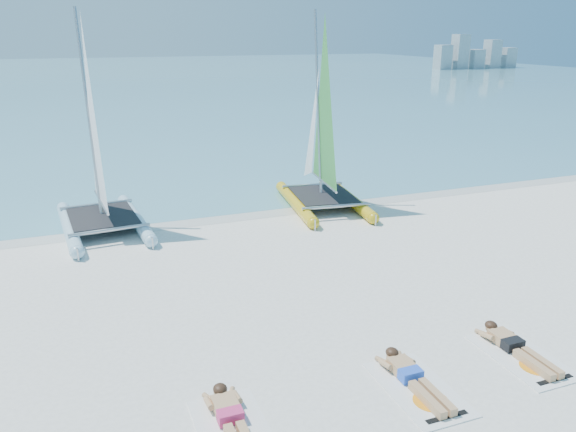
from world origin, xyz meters
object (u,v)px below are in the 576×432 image
at_px(towel_b, 418,389).
at_px(sunbather_b, 412,376).
at_px(catamaran_blue, 97,165).
at_px(catamaran_yellow, 320,143).
at_px(sunbather_a, 231,418).
at_px(sunbather_c, 514,346).
at_px(towel_c, 521,356).

height_order(towel_b, sunbather_b, sunbather_b).
xyz_separation_m(catamaran_blue, sunbather_b, (4.18, -9.64, -1.75)).
relative_size(catamaran_blue, catamaran_yellow, 1.00).
xyz_separation_m(sunbather_a, towel_b, (3.00, -0.24, -0.11)).
xyz_separation_m(catamaran_yellow, sunbather_c, (-0.48, -9.61, -1.86)).
distance_m(sunbather_a, sunbather_c, 5.21).
height_order(sunbather_a, towel_c, sunbather_a).
xyz_separation_m(catamaran_blue, sunbather_a, (1.18, -9.59, -1.75)).
relative_size(sunbather_a, towel_c, 0.93).
height_order(catamaran_blue, sunbather_a, catamaran_blue).
xyz_separation_m(catamaran_yellow, towel_b, (-2.69, -9.96, -1.97)).
relative_size(sunbather_a, towel_b, 0.93).
relative_size(sunbather_b, sunbather_c, 1.00).
bearing_deg(towel_b, catamaran_blue, 113.02).
height_order(sunbather_a, sunbather_b, same).
xyz_separation_m(sunbather_a, sunbather_b, (3.00, -0.04, 0.00)).
height_order(catamaran_blue, towel_c, catamaran_blue).
xyz_separation_m(sunbather_b, sunbather_c, (2.21, 0.15, 0.00)).
bearing_deg(catamaran_blue, sunbather_a, -87.60).
height_order(towel_b, sunbather_c, sunbather_c).
height_order(catamaran_blue, sunbather_c, catamaran_blue).
distance_m(catamaran_yellow, towel_b, 10.50).
bearing_deg(towel_c, towel_b, -176.11).
bearing_deg(sunbather_c, sunbather_b, -176.11).
bearing_deg(sunbather_b, sunbather_c, 3.89).
bearing_deg(catamaran_blue, towel_c, -61.17).
height_order(towel_c, sunbather_c, sunbather_c).
bearing_deg(catamaran_yellow, sunbather_b, -98.21).
height_order(towel_b, towel_c, same).
height_order(catamaran_blue, catamaran_yellow, catamaran_yellow).
bearing_deg(towel_b, sunbather_a, 175.51).
relative_size(catamaran_yellow, sunbather_c, 3.63).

